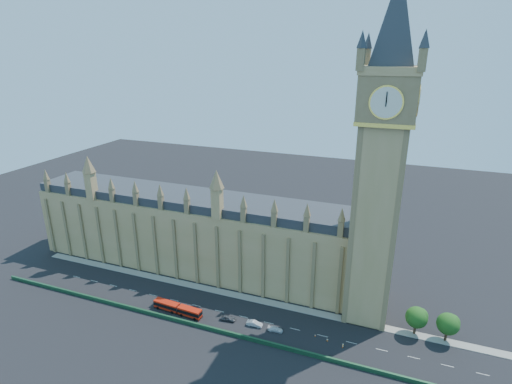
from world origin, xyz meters
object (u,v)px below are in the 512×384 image
(car_grey, at_px, (228,318))
(car_white, at_px, (275,329))
(car_silver, at_px, (254,324))
(red_bus, at_px, (178,309))

(car_grey, xyz_separation_m, car_white, (14.60, 0.37, -0.16))
(car_silver, relative_size, car_white, 1.08)
(red_bus, height_order, car_silver, red_bus)
(red_bus, distance_m, car_grey, 16.07)
(car_silver, distance_m, car_white, 6.40)
(car_grey, xyz_separation_m, car_silver, (8.20, 0.49, -0.02))
(red_bus, bearing_deg, car_silver, 9.38)
(car_grey, relative_size, car_white, 1.07)
(car_white, bearing_deg, red_bus, 88.55)
(red_bus, xyz_separation_m, car_white, (30.54, 2.34, -0.83))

